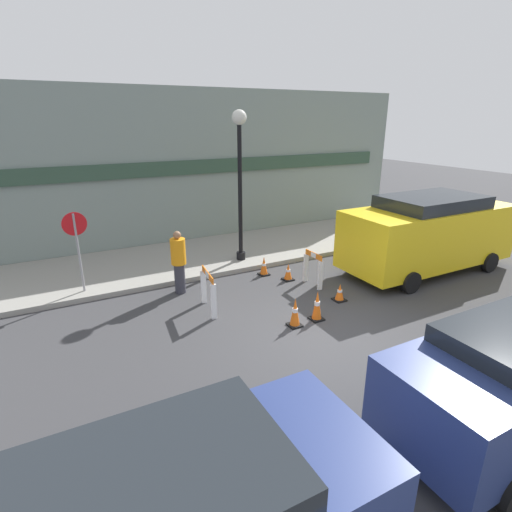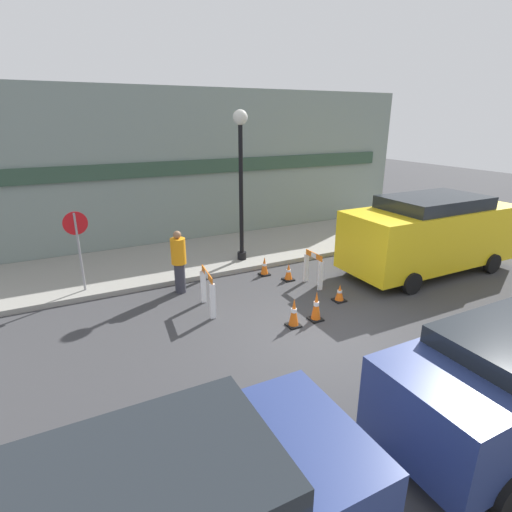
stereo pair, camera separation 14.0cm
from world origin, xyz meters
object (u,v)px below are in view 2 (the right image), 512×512
at_px(streetlamp_post, 241,166).
at_px(work_van, 430,231).
at_px(person_worker, 179,260).
at_px(stop_sign, 78,238).

distance_m(streetlamp_post, work_van, 6.00).
bearing_deg(person_worker, streetlamp_post, 63.73).
height_order(stop_sign, work_van, work_van).
bearing_deg(stop_sign, streetlamp_post, 178.77).
bearing_deg(work_van, stop_sign, 163.08).
height_order(streetlamp_post, work_van, streetlamp_post).
height_order(person_worker, work_van, work_van).
xyz_separation_m(stop_sign, person_worker, (2.32, -0.99, -0.65)).
distance_m(stop_sign, work_van, 9.92).
xyz_separation_m(streetlamp_post, person_worker, (-2.45, -1.30, -2.19)).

